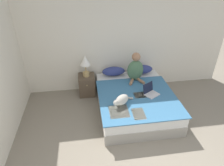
{
  "coord_description": "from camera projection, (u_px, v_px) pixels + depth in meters",
  "views": [
    {
      "loc": [
        -0.83,
        -1.57,
        2.96
      ],
      "look_at": [
        -0.33,
        1.88,
        0.83
      ],
      "focal_mm": 32.0,
      "sensor_mm": 36.0,
      "label": 1
    }
  ],
  "objects": [
    {
      "name": "wall_back",
      "position": [
        118.0,
        42.0,
        4.91
      ],
      "size": [
        5.65,
        0.05,
        2.55
      ],
      "color": "silver",
      "rests_on": "ground_plane"
    },
    {
      "name": "bed",
      "position": [
        135.0,
        101.0,
        4.56
      ],
      "size": [
        1.66,
        2.02,
        0.48
      ],
      "color": "#9E998E",
      "rests_on": "ground_plane"
    },
    {
      "name": "pillow_near",
      "position": [
        114.0,
        71.0,
        5.04
      ],
      "size": [
        0.58,
        0.29,
        0.21
      ],
      "color": "navy",
      "rests_on": "bed"
    },
    {
      "name": "pillow_far",
      "position": [
        141.0,
        69.0,
        5.13
      ],
      "size": [
        0.58,
        0.29,
        0.21
      ],
      "color": "navy",
      "rests_on": "bed"
    },
    {
      "name": "person_sitting",
      "position": [
        135.0,
        69.0,
        4.74
      ],
      "size": [
        0.39,
        0.38,
        0.7
      ],
      "color": "#476B4C",
      "rests_on": "bed"
    },
    {
      "name": "cat_tabby",
      "position": [
        122.0,
        100.0,
        4.0
      ],
      "size": [
        0.46,
        0.38,
        0.2
      ],
      "rotation": [
        0.0,
        0.0,
        -2.44
      ],
      "color": "#A8A399",
      "rests_on": "bed"
    },
    {
      "name": "laptop_open",
      "position": [
        151.0,
        92.0,
        4.33
      ],
      "size": [
        0.39,
        0.38,
        0.23
      ],
      "rotation": [
        0.0,
        0.0,
        0.54
      ],
      "color": "#B7B7BC",
      "rests_on": "bed"
    },
    {
      "name": "nightstand",
      "position": [
        87.0,
        85.0,
        5.09
      ],
      "size": [
        0.4,
        0.43,
        0.53
      ],
      "color": "brown",
      "rests_on": "ground_plane"
    },
    {
      "name": "table_lamp",
      "position": [
        85.0,
        63.0,
        4.78
      ],
      "size": [
        0.25,
        0.25,
        0.54
      ],
      "color": "tan",
      "rests_on": "nightstand"
    }
  ]
}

